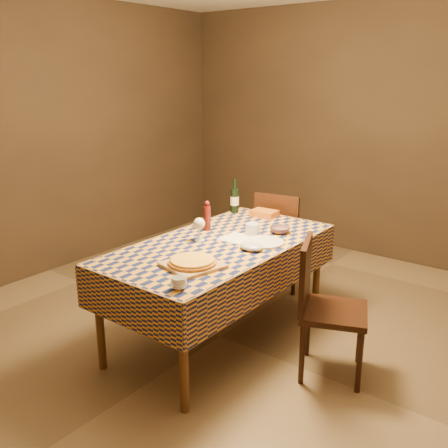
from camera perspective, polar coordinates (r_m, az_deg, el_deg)
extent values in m
plane|color=brown|center=(3.96, -0.45, -12.74)|extent=(5.00, 5.00, 0.00)
cube|color=#34271D|center=(5.66, 15.54, 10.06)|extent=(4.50, 0.10, 2.70)
cube|color=#34271D|center=(5.19, -20.75, 9.03)|extent=(0.10, 5.00, 2.70)
cylinder|color=brown|center=(3.51, -14.05, -10.46)|extent=(0.06, 0.06, 0.75)
cylinder|color=brown|center=(3.01, -4.63, -14.81)|extent=(0.06, 0.06, 0.75)
cylinder|color=brown|center=(4.62, 2.17, -3.21)|extent=(0.06, 0.06, 0.75)
cylinder|color=brown|center=(4.25, 10.57, -5.28)|extent=(0.06, 0.06, 0.75)
cube|color=brown|center=(3.65, -0.48, -2.58)|extent=(0.90, 1.80, 0.03)
cube|color=brown|center=(3.65, -0.48, -2.29)|extent=(0.92, 1.82, 0.02)
cube|color=brown|center=(3.09, -11.13, -9.10)|extent=(0.94, 0.01, 0.30)
cube|color=brown|center=(4.41, 6.87, -0.92)|extent=(0.94, 0.01, 0.30)
cube|color=brown|center=(3.98, -5.76, -2.85)|extent=(0.01, 1.84, 0.30)
cube|color=brown|center=(3.45, 5.66, -6.01)|extent=(0.01, 1.84, 0.30)
cube|color=tan|center=(3.20, -3.61, -4.71)|extent=(0.40, 0.40, 0.02)
cylinder|color=#A15D1A|center=(3.19, -3.62, -4.39)|extent=(0.38, 0.38, 0.02)
cylinder|color=gold|center=(3.19, -3.62, -4.14)|extent=(0.34, 0.34, 0.01)
cylinder|color=#4D1212|center=(3.91, -1.95, 0.67)|extent=(0.07, 0.07, 0.20)
sphere|color=#4D1212|center=(3.88, -1.96, 2.37)|extent=(0.04, 0.04, 0.04)
imported|color=#664856|center=(3.88, 6.41, -0.68)|extent=(0.16, 0.16, 0.05)
cylinder|color=silver|center=(3.69, -2.83, -1.87)|extent=(0.08, 0.08, 0.01)
cylinder|color=silver|center=(3.68, -2.84, -1.22)|extent=(0.01, 0.01, 0.08)
sphere|color=silver|center=(3.65, -2.86, 0.05)|extent=(0.09, 0.09, 0.09)
ellipsoid|color=#39060C|center=(3.65, -2.85, -0.10)|extent=(0.06, 0.06, 0.04)
cylinder|color=black|center=(4.42, 1.23, 2.69)|extent=(0.09, 0.09, 0.21)
cylinder|color=black|center=(4.38, 1.24, 4.61)|extent=(0.03, 0.03, 0.09)
cylinder|color=beige|center=(4.42, 1.23, 2.69)|extent=(0.09, 0.09, 0.08)
cylinder|color=silver|center=(3.81, 3.28, -0.61)|extent=(0.14, 0.14, 0.09)
cube|color=#B45D17|center=(4.32, 4.63, 1.22)|extent=(0.22, 0.16, 0.05)
cylinder|color=silver|center=(3.64, 4.60, -2.10)|extent=(0.36, 0.36, 0.02)
imported|color=white|center=(2.87, -5.18, -6.75)|extent=(0.11, 0.11, 0.07)
cube|color=silver|center=(3.72, 1.98, -1.74)|extent=(0.30, 0.23, 0.00)
ellipsoid|color=#ADBADE|center=(3.49, 3.14, -2.58)|extent=(0.20, 0.17, 0.05)
cube|color=black|center=(4.74, 6.79, -1.84)|extent=(0.48, 0.48, 0.04)
cube|color=black|center=(4.48, 5.97, 0.47)|extent=(0.42, 0.11, 0.46)
cylinder|color=black|center=(4.92, 9.42, -4.14)|extent=(0.04, 0.04, 0.43)
cylinder|color=black|center=(5.03, 5.54, -3.50)|extent=(0.04, 0.04, 0.43)
cylinder|color=black|center=(4.60, 7.97, -5.57)|extent=(0.04, 0.04, 0.43)
cylinder|color=black|center=(4.72, 3.86, -4.84)|extent=(0.04, 0.04, 0.43)
cube|color=black|center=(3.40, 12.48, -9.81)|extent=(0.55, 0.55, 0.04)
cube|color=black|center=(3.31, 9.29, -5.64)|extent=(0.19, 0.40, 0.46)
cylinder|color=black|center=(3.36, 15.22, -14.99)|extent=(0.04, 0.04, 0.43)
cylinder|color=black|center=(3.67, 15.27, -12.09)|extent=(0.04, 0.04, 0.43)
cylinder|color=black|center=(3.37, 8.90, -14.48)|extent=(0.04, 0.04, 0.43)
cylinder|color=black|center=(3.68, 9.55, -11.63)|extent=(0.04, 0.04, 0.43)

